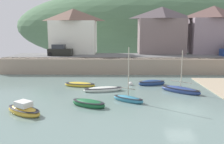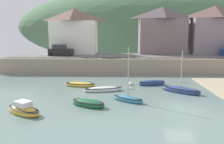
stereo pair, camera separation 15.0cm
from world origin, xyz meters
name	(u,v)px [view 1 (the left image)]	position (x,y,z in m)	size (l,w,h in m)	color
quay_seawall	(152,64)	(0.00, 17.50, 1.36)	(48.00, 9.40, 2.40)	gray
hillside_backdrop	(147,27)	(4.06, 55.20, 7.78)	(80.00, 44.00, 22.24)	#4A6E4B
waterfront_building_left	(74,31)	(-13.68, 25.20, 6.62)	(8.55, 6.06, 8.29)	white
waterfront_building_centre	(162,30)	(2.86, 25.20, 6.80)	(8.84, 4.75, 8.62)	slate
waterfront_building_right	(213,29)	(12.37, 25.20, 6.87)	(8.70, 5.40, 8.77)	gray
dinghy_open_wooden	(180,90)	(1.42, 5.59, 0.27)	(4.32, 3.76, 4.81)	navy
sailboat_tall_mast	(128,99)	(-4.53, 2.15, 0.27)	(3.22, 2.53, 5.39)	teal
motorboat_with_cabin	(24,110)	(-13.28, -1.35, 0.31)	(3.83, 3.12, 1.24)	gold
fishing_boat_green	(89,103)	(-8.19, 0.72, 0.24)	(3.61, 2.70, 0.79)	#1B5E33
sailboat_far_left	(80,85)	(-10.13, 8.30, 0.20)	(4.04, 2.04, 0.64)	gold
sailboat_white_hull	(152,83)	(-1.22, 9.08, 0.26)	(3.61, 1.81, 0.84)	navy
sailboat_blue_trim	(103,89)	(-7.15, 5.94, 0.21)	(4.57, 2.13, 0.68)	white
parked_car_near_slipway	(60,51)	(-15.35, 20.70, 3.20)	(4.20, 1.96, 1.95)	black
mooring_buoy	(131,84)	(-3.87, 8.88, 0.16)	(0.54, 0.54, 0.54)	silver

